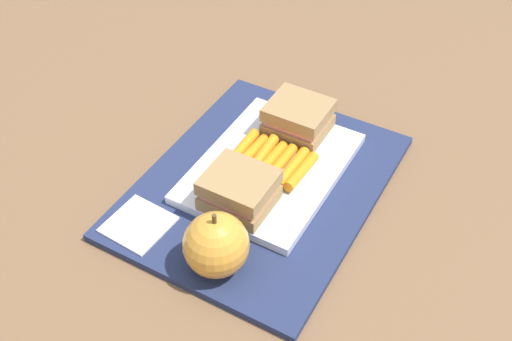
# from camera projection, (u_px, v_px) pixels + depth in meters

# --- Properties ---
(ground_plane) EXTENTS (2.40, 2.40, 0.00)m
(ground_plane) POSITION_uv_depth(u_px,v_px,m) (261.00, 188.00, 0.81)
(ground_plane) COLOR brown
(lunchbag_mat) EXTENTS (0.36, 0.28, 0.01)m
(lunchbag_mat) POSITION_uv_depth(u_px,v_px,m) (261.00, 185.00, 0.80)
(lunchbag_mat) COLOR navy
(lunchbag_mat) RESTS_ON ground_plane
(food_tray) EXTENTS (0.23, 0.17, 0.01)m
(food_tray) POSITION_uv_depth(u_px,v_px,m) (270.00, 168.00, 0.81)
(food_tray) COLOR white
(food_tray) RESTS_ON lunchbag_mat
(sandwich_half_left) EXTENTS (0.07, 0.08, 0.04)m
(sandwich_half_left) POSITION_uv_depth(u_px,v_px,m) (298.00, 118.00, 0.84)
(sandwich_half_left) COLOR #9E7A4C
(sandwich_half_left) RESTS_ON food_tray
(sandwich_half_right) EXTENTS (0.07, 0.08, 0.04)m
(sandwich_half_right) POSITION_uv_depth(u_px,v_px,m) (239.00, 190.00, 0.74)
(sandwich_half_right) COLOR #9E7A4C
(sandwich_half_right) RESTS_ON food_tray
(carrot_sticks_bundle) EXTENTS (0.08, 0.10, 0.02)m
(carrot_sticks_bundle) POSITION_uv_depth(u_px,v_px,m) (271.00, 160.00, 0.80)
(carrot_sticks_bundle) COLOR orange
(carrot_sticks_bundle) RESTS_ON food_tray
(apple) EXTENTS (0.07, 0.07, 0.08)m
(apple) POSITION_uv_depth(u_px,v_px,m) (216.00, 245.00, 0.68)
(apple) COLOR gold
(apple) RESTS_ON lunchbag_mat
(paper_napkin) EXTENTS (0.07, 0.07, 0.00)m
(paper_napkin) POSITION_uv_depth(u_px,v_px,m) (138.00, 224.00, 0.75)
(paper_napkin) COLOR white
(paper_napkin) RESTS_ON lunchbag_mat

